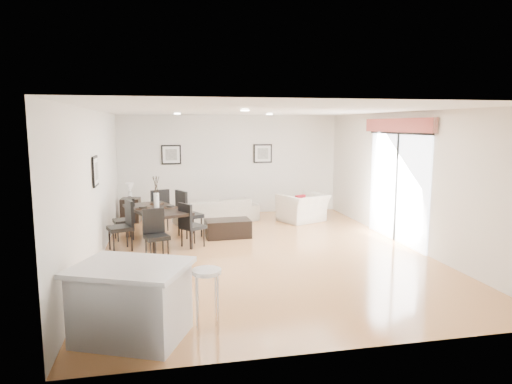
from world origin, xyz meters
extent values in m
plane|color=#B17748|center=(0.00, 0.00, 0.00)|extent=(8.00, 8.00, 0.00)
cube|color=silver|center=(0.00, 4.00, 1.35)|extent=(6.00, 0.04, 2.70)
cube|color=silver|center=(0.00, -4.00, 1.35)|extent=(6.00, 0.04, 2.70)
cube|color=silver|center=(-3.00, 0.00, 1.35)|extent=(0.04, 8.00, 2.70)
cube|color=silver|center=(3.00, 0.00, 1.35)|extent=(0.04, 8.00, 2.70)
cube|color=white|center=(0.00, 0.00, 2.70)|extent=(6.00, 8.00, 0.02)
imported|color=#A09882|center=(-0.54, 2.86, 0.30)|extent=(2.22, 1.39, 0.61)
imported|color=beige|center=(1.63, 2.54, 0.35)|extent=(1.38, 1.31, 0.70)
imported|color=#3A5B27|center=(5.64, 1.52, 0.37)|extent=(0.54, 0.54, 0.74)
cube|color=black|center=(-1.98, 1.09, 0.70)|extent=(1.47, 1.96, 0.06)
cylinder|color=black|center=(-2.03, 0.19, 0.34)|extent=(0.07, 0.07, 0.67)
cylinder|color=black|center=(-2.64, 1.71, 0.34)|extent=(0.07, 0.07, 0.67)
cylinder|color=black|center=(-1.32, 0.47, 0.34)|extent=(0.07, 0.07, 0.67)
cylinder|color=black|center=(-1.93, 1.99, 0.34)|extent=(0.07, 0.07, 0.67)
cube|color=black|center=(-2.68, 0.65, 0.44)|extent=(0.56, 0.56, 0.08)
cube|color=black|center=(-2.50, 0.72, 0.72)|extent=(0.20, 0.44, 0.53)
cylinder|color=black|center=(-2.90, 0.76, 0.20)|extent=(0.03, 0.03, 0.40)
cylinder|color=black|center=(-2.57, 0.87, 0.20)|extent=(0.03, 0.03, 0.40)
cylinder|color=black|center=(-2.79, 0.43, 0.20)|extent=(0.03, 0.03, 0.40)
cylinder|color=black|center=(-2.46, 0.55, 0.20)|extent=(0.03, 0.03, 0.40)
cube|color=black|center=(-2.68, 1.53, 0.40)|extent=(0.50, 0.50, 0.07)
cube|color=black|center=(-2.51, 1.58, 0.66)|extent=(0.16, 0.40, 0.48)
cylinder|color=black|center=(-2.88, 1.64, 0.18)|extent=(0.03, 0.03, 0.37)
cylinder|color=black|center=(-2.57, 1.73, 0.18)|extent=(0.03, 0.03, 0.37)
cylinder|color=black|center=(-2.79, 1.34, 0.18)|extent=(0.03, 0.03, 0.37)
cylinder|color=black|center=(-2.49, 1.42, 0.18)|extent=(0.03, 0.03, 0.37)
cube|color=black|center=(-1.28, 0.65, 0.41)|extent=(0.56, 0.56, 0.07)
cube|color=black|center=(-1.43, 0.56, 0.66)|extent=(0.26, 0.37, 0.48)
cylinder|color=black|center=(-1.06, 0.61, 0.18)|extent=(0.03, 0.03, 0.37)
cylinder|color=black|center=(-1.33, 0.43, 0.18)|extent=(0.03, 0.03, 0.37)
cylinder|color=black|center=(-1.23, 0.87, 0.18)|extent=(0.03, 0.03, 0.37)
cylinder|color=black|center=(-1.50, 0.70, 0.18)|extent=(0.03, 0.03, 0.37)
cube|color=black|center=(-1.28, 1.53, 0.46)|extent=(0.62, 0.62, 0.08)
cube|color=black|center=(-1.46, 1.44, 0.76)|extent=(0.25, 0.45, 0.55)
cylinder|color=black|center=(-1.04, 1.44, 0.21)|extent=(0.04, 0.04, 0.42)
cylinder|color=black|center=(-1.36, 1.29, 0.21)|extent=(0.04, 0.04, 0.42)
cylinder|color=black|center=(-1.19, 1.77, 0.21)|extent=(0.04, 0.04, 0.42)
cylinder|color=black|center=(-1.52, 1.62, 0.21)|extent=(0.04, 0.04, 0.42)
cube|color=black|center=(-1.98, -0.08, 0.41)|extent=(0.51, 0.51, 0.07)
cube|color=black|center=(-2.03, 0.09, 0.67)|extent=(0.41, 0.17, 0.49)
cylinder|color=black|center=(-2.09, -0.28, 0.19)|extent=(0.03, 0.03, 0.37)
cylinder|color=black|center=(-2.18, 0.03, 0.19)|extent=(0.03, 0.03, 0.37)
cylinder|color=black|center=(-1.78, -0.19, 0.19)|extent=(0.03, 0.03, 0.37)
cylinder|color=black|center=(-1.87, 0.12, 0.19)|extent=(0.03, 0.03, 0.37)
cube|color=black|center=(-1.98, 2.26, 0.44)|extent=(0.57, 0.57, 0.08)
cube|color=black|center=(-1.91, 2.08, 0.72)|extent=(0.43, 0.21, 0.52)
cylinder|color=black|center=(-1.88, 2.48, 0.20)|extent=(0.03, 0.03, 0.40)
cylinder|color=black|center=(-1.76, 2.16, 0.20)|extent=(0.03, 0.03, 0.40)
cylinder|color=black|center=(-2.20, 2.36, 0.20)|extent=(0.03, 0.03, 0.40)
cylinder|color=black|center=(-2.08, 2.04, 0.20)|extent=(0.03, 0.03, 0.40)
cylinder|color=white|center=(-1.98, 1.09, 0.89)|extent=(0.11, 0.11, 0.32)
cylinder|color=#301D15|center=(-1.70, 1.09, 0.74)|extent=(0.31, 0.31, 0.01)
cylinder|color=black|center=(-1.70, 1.09, 0.76)|extent=(0.17, 0.17, 0.05)
cylinder|color=#301D15|center=(-1.98, 1.60, 0.74)|extent=(0.31, 0.31, 0.01)
cylinder|color=black|center=(-1.98, 1.60, 0.76)|extent=(0.17, 0.17, 0.05)
cylinder|color=#301D15|center=(-2.26, 1.09, 0.74)|extent=(0.31, 0.31, 0.01)
cylinder|color=black|center=(-2.26, 1.09, 0.76)|extent=(0.17, 0.17, 0.05)
cylinder|color=#301D15|center=(-1.98, 0.58, 0.74)|extent=(0.31, 0.31, 0.01)
cylinder|color=black|center=(-1.98, 0.58, 0.76)|extent=(0.17, 0.17, 0.05)
cube|color=black|center=(-0.48, 1.29, 0.19)|extent=(0.99, 0.62, 0.39)
cube|color=black|center=(-2.66, 3.35, 0.30)|extent=(0.50, 0.50, 0.61)
cylinder|color=white|center=(-2.66, 3.35, 0.69)|extent=(0.09, 0.09, 0.17)
cone|color=beige|center=(-2.66, 3.35, 0.89)|extent=(0.20, 0.20, 0.22)
cube|color=maroon|center=(1.53, 2.43, 0.55)|extent=(0.30, 0.23, 0.29)
cube|color=silver|center=(-2.23, -3.23, 0.41)|extent=(1.40, 1.25, 0.81)
cube|color=silver|center=(-2.23, -3.23, 0.84)|extent=(1.53, 1.38, 0.06)
cylinder|color=white|center=(-1.37, -3.23, 0.74)|extent=(0.35, 0.35, 0.05)
cylinder|color=silver|center=(-1.25, -3.11, 0.37)|extent=(0.02, 0.02, 0.74)
cylinder|color=silver|center=(-1.48, -3.11, 0.37)|extent=(0.02, 0.02, 0.74)
cylinder|color=silver|center=(-1.48, -3.35, 0.37)|extent=(0.02, 0.02, 0.74)
cylinder|color=silver|center=(-1.25, -3.35, 0.37)|extent=(0.02, 0.02, 0.74)
cube|color=black|center=(-1.60, 3.97, 1.65)|extent=(0.52, 0.03, 0.52)
cube|color=white|center=(-1.60, 3.97, 1.65)|extent=(0.44, 0.04, 0.44)
cube|color=#5F5E59|center=(-1.60, 3.97, 1.65)|extent=(0.30, 0.04, 0.30)
cube|color=black|center=(0.90, 3.97, 1.65)|extent=(0.52, 0.03, 0.52)
cube|color=white|center=(0.90, 3.97, 1.65)|extent=(0.44, 0.04, 0.44)
cube|color=#5F5E59|center=(0.90, 3.97, 1.65)|extent=(0.30, 0.04, 0.30)
cube|color=black|center=(-2.97, -0.20, 1.65)|extent=(0.03, 0.52, 0.52)
cube|color=white|center=(-2.97, -0.20, 1.65)|extent=(0.04, 0.44, 0.44)
cube|color=#5F5E59|center=(-2.97, -0.20, 1.65)|extent=(0.04, 0.30, 0.30)
cube|color=white|center=(2.98, 0.30, 1.12)|extent=(0.02, 2.40, 2.25)
cube|color=black|center=(2.96, 0.30, 1.12)|extent=(0.03, 0.05, 2.25)
cube|color=black|center=(2.96, 0.30, 2.27)|extent=(0.03, 2.50, 0.05)
cube|color=maroon|center=(2.92, 0.30, 2.43)|extent=(0.10, 2.70, 0.28)
plane|color=gray|center=(5.00, 0.30, 0.00)|extent=(6.00, 6.00, 0.00)
cube|color=brown|center=(6.05, 2.70, 1.00)|extent=(0.35, 0.35, 2.00)
camera|label=1|loc=(-1.84, -8.38, 2.44)|focal=32.00mm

